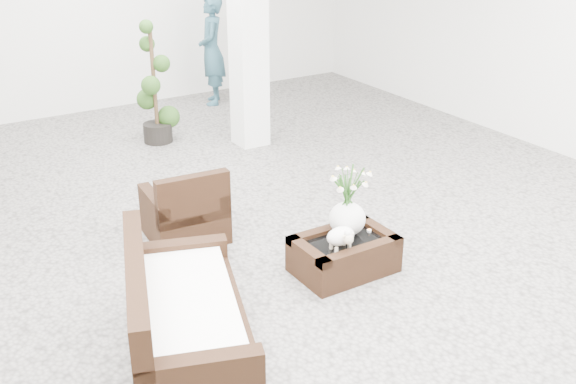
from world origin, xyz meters
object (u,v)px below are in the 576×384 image
armchair (184,202)px  loveseat (188,310)px  topiary (154,84)px  coffee_table (344,256)px

armchair → loveseat: (-0.81, -1.88, 0.06)m
topiary → armchair: bearing=-107.0°
coffee_table → armchair: size_ratio=1.16×
coffee_table → armchair: bearing=124.2°
topiary → coffee_table: bearing=-88.9°
armchair → loveseat: loveseat is taller
loveseat → topiary: 5.03m
coffee_table → armchair: 1.71m
loveseat → topiary: size_ratio=1.02×
coffee_table → armchair: (-0.95, 1.40, 0.23)m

